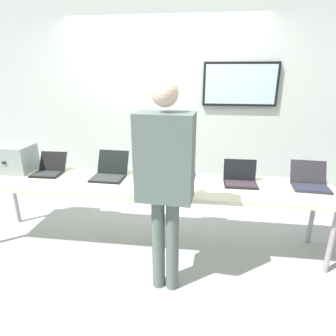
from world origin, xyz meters
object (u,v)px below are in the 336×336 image
laptop_station_3 (240,179)px  laptop_station_4 (310,182)px  workbench (149,186)px  equipment_box (14,158)px  person (165,172)px  laptop_station_2 (172,174)px  laptop_station_1 (110,172)px  laptop_station_0 (49,169)px

laptop_station_3 → laptop_station_4: laptop_station_3 is taller
workbench → equipment_box: bearing=174.3°
person → equipment_box: bearing=157.3°
laptop_station_2 → laptop_station_1: bearing=-178.4°
laptop_station_0 → laptop_station_2: size_ratio=0.97×
laptop_station_3 → laptop_station_4: bearing=0.7°
workbench → laptop_station_2: laptop_station_2 is taller
person → laptop_station_4: bearing=28.1°
laptop_station_0 → laptop_station_1: (0.72, -0.02, 0.01)m
workbench → laptop_station_4: bearing=3.8°
workbench → laptop_station_3: laptop_station_3 is taller
laptop_station_2 → equipment_box: bearing=179.2°
laptop_station_1 → equipment_box: bearing=177.7°
equipment_box → laptop_station_0: bearing=-2.9°
workbench → laptop_station_0: 1.19m
person → laptop_station_1: bearing=134.3°
workbench → laptop_station_4: laptop_station_4 is taller
laptop_station_4 → laptop_station_3: bearing=-179.3°
equipment_box → laptop_station_3: (2.55, -0.06, -0.10)m
laptop_station_4 → equipment_box: bearing=179.1°
equipment_box → laptop_station_0: equipment_box is taller
equipment_box → laptop_station_3: equipment_box is taller
equipment_box → laptop_station_0: size_ratio=1.20×
laptop_station_1 → laptop_station_2: (0.68, 0.02, 0.00)m
laptop_station_2 → laptop_station_3: (0.72, -0.03, -0.01)m
laptop_station_1 → laptop_station_4: (2.09, -0.01, -0.00)m
laptop_station_3 → laptop_station_4: (0.69, 0.01, -0.00)m
laptop_station_2 → person: 0.81m
workbench → equipment_box: 1.63m
laptop_station_3 → laptop_station_1: bearing=179.4°
laptop_station_4 → workbench: bearing=-176.2°
laptop_station_3 → person: bearing=-133.2°
workbench → laptop_station_3: bearing=6.1°
laptop_station_4 → person: size_ratio=0.20×
laptop_station_0 → laptop_station_4: laptop_station_4 is taller
workbench → person: 0.78m
equipment_box → workbench: bearing=-5.7°
person → laptop_station_3: bearing=46.8°
workbench → person: bearing=-67.3°
equipment_box → person: person is taller
equipment_box → laptop_station_2: bearing=-0.8°
equipment_box → person: size_ratio=0.23×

